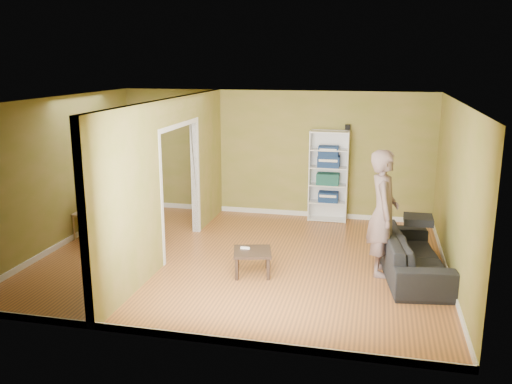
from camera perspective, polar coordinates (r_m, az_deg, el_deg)
room_shell at (r=8.65m, az=-1.59°, el=1.05°), size 6.50×6.50×6.50m
partition at (r=9.01m, az=-9.00°, el=1.41°), size 0.22×5.50×2.60m
wall_speaker at (r=10.95m, az=9.62°, el=6.75°), size 0.10×0.10×0.10m
sofa at (r=8.60m, az=16.16°, el=-5.68°), size 2.32×1.24×0.84m
person at (r=8.32m, az=13.28°, el=-1.04°), size 0.85×0.69×2.26m
bookshelf at (r=11.05m, az=7.66°, el=1.71°), size 0.77×0.34×1.84m
paper_box_navy_a at (r=11.10m, az=7.62°, el=-0.50°), size 0.40×0.26×0.20m
paper_box_teal at (r=11.02m, az=7.57°, el=1.39°), size 0.45×0.29×0.23m
paper_box_navy_b at (r=10.95m, az=7.66°, el=3.20°), size 0.43×0.28×0.22m
paper_box_navy_c at (r=10.91m, az=7.63°, el=4.19°), size 0.39×0.26×0.20m
coffee_table at (r=8.30m, az=-0.38°, el=-6.56°), size 0.56×0.56×0.38m
game_controller at (r=8.35m, az=-1.15°, el=-5.91°), size 0.14×0.04×0.03m
dining_table at (r=10.10m, az=-14.03°, el=-0.92°), size 1.27×0.84×0.79m
chair_left at (r=10.45m, az=-17.80°, el=-1.96°), size 0.60×0.60×0.98m
chair_near at (r=9.56m, az=-15.05°, el=-3.33°), size 0.45×0.45×0.94m
chair_far at (r=10.58m, az=-12.10°, el=-1.42°), size 0.45×0.45×0.97m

